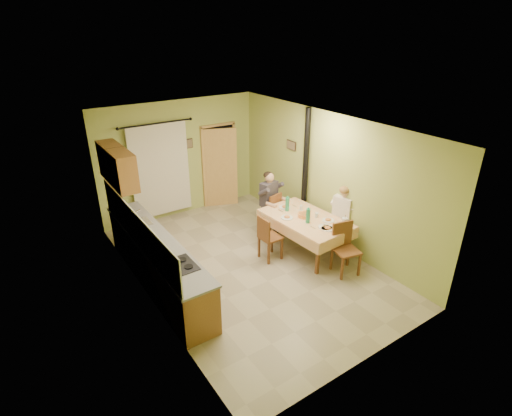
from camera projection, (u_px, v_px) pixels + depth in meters
floor at (248, 265)px, 7.95m from camera, size 4.00×6.00×0.01m
room_shell at (248, 180)px, 7.18m from camera, size 4.04×6.04×2.82m
kitchen_run at (157, 262)px, 7.18m from camera, size 0.64×3.64×1.56m
upper_cabinets at (117, 166)px, 7.48m from camera, size 0.35×1.40×0.70m
curtain at (160, 170)px, 9.31m from camera, size 1.70×0.07×2.22m
doorway at (220, 166)px, 10.21m from camera, size 0.96×0.35×2.15m
dining_table at (305, 234)px, 8.33m from camera, size 1.22×1.93×0.76m
tableware at (310, 216)px, 8.07m from camera, size 0.86×1.59×0.33m
chair_far at (270, 219)px, 9.17m from camera, size 0.46×0.46×0.94m
chair_near at (345, 259)px, 7.61m from camera, size 0.52×0.52×1.00m
chair_right at (342, 234)px, 8.49m from camera, size 0.52×0.52×0.99m
chair_left at (270, 246)px, 8.07m from camera, size 0.40×0.40×0.95m
man_far at (270, 195)px, 8.92m from camera, size 0.63×0.54×1.39m
man_right at (344, 210)px, 8.24m from camera, size 0.55×0.64×1.39m
stove_flue at (304, 188)px, 8.94m from camera, size 0.24×0.24×2.80m
picture_back at (189, 144)px, 9.57m from camera, size 0.19×0.03×0.23m
picture_right at (291, 145)px, 9.07m from camera, size 0.03×0.31×0.21m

